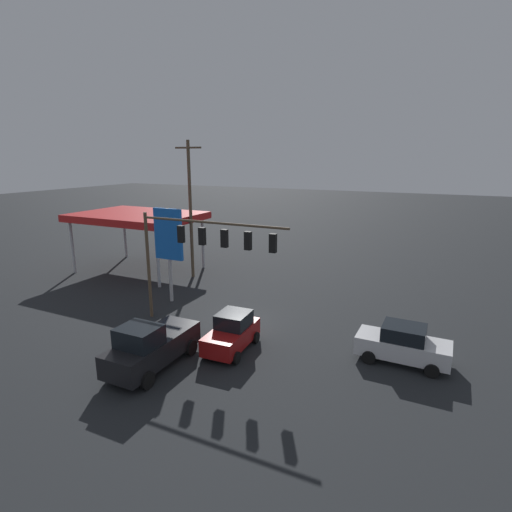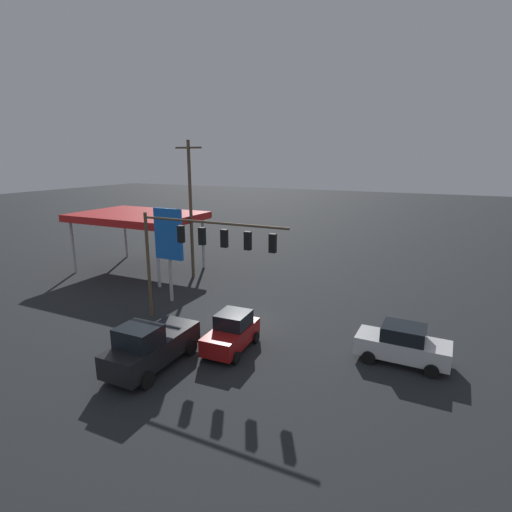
# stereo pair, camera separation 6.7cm
# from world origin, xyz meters

# --- Properties ---
(ground_plane) EXTENTS (200.00, 200.00, 0.00)m
(ground_plane) POSITION_xyz_m (0.00, 0.00, 0.00)
(ground_plane) COLOR black
(traffic_signal_assembly) EXTENTS (9.38, 0.43, 6.67)m
(traffic_signal_assembly) POSITION_xyz_m (1.58, 1.71, 5.16)
(traffic_signal_assembly) COLOR brown
(traffic_signal_assembly) RESTS_ON ground
(utility_pole) EXTENTS (2.40, 0.26, 11.20)m
(utility_pole) POSITION_xyz_m (8.19, -6.67, 5.89)
(utility_pole) COLOR brown
(utility_pole) RESTS_ON ground
(gas_station_canopy) EXTENTS (10.48, 7.54, 5.14)m
(gas_station_canopy) POSITION_xyz_m (13.59, -6.36, 4.78)
(gas_station_canopy) COLOR red
(gas_station_canopy) RESTS_ON ground
(price_sign) EXTENTS (2.19, 0.27, 6.55)m
(price_sign) POSITION_xyz_m (6.18, -1.10, 4.55)
(price_sign) COLOR #B7B7BC
(price_sign) RESTS_ON ground
(pickup_parked) EXTENTS (2.30, 5.22, 2.40)m
(pickup_parked) POSITION_xyz_m (1.35, 6.79, 1.11)
(pickup_parked) COLOR black
(pickup_parked) RESTS_ON ground
(hatchback_crossing) EXTENTS (2.10, 3.88, 1.97)m
(hatchback_crossing) POSITION_xyz_m (-1.21, 3.44, 0.95)
(hatchback_crossing) COLOR maroon
(hatchback_crossing) RESTS_ON ground
(sedan_far) EXTENTS (4.43, 2.12, 1.93)m
(sedan_far) POSITION_xyz_m (-9.45, 0.99, 0.95)
(sedan_far) COLOR silver
(sedan_far) RESTS_ON ground
(fire_hydrant) EXTENTS (0.24, 0.24, 0.88)m
(fire_hydrant) POSITION_xyz_m (4.75, 5.49, 0.44)
(fire_hydrant) COLOR red
(fire_hydrant) RESTS_ON ground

